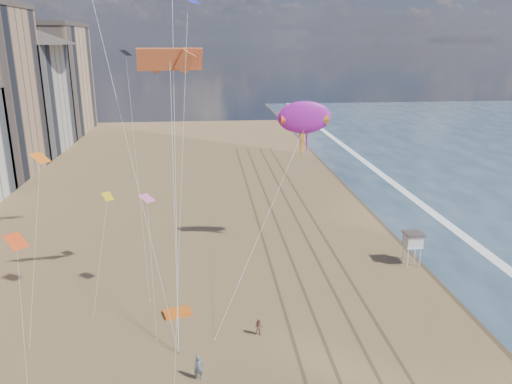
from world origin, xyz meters
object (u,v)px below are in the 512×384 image
(kite_flyer_a, at_px, (199,368))
(kite_flyer_b, at_px, (259,327))
(lifeguard_stand, at_px, (413,240))
(grounded_kite, at_px, (177,312))
(show_kite, at_px, (304,118))

(kite_flyer_a, distance_m, kite_flyer_b, 6.88)
(lifeguard_stand, height_order, grounded_kite, lifeguard_stand)
(kite_flyer_a, bearing_deg, kite_flyer_b, 45.13)
(lifeguard_stand, xyz_separation_m, kite_flyer_a, (-22.18, -16.66, -1.82))
(grounded_kite, distance_m, show_kite, 23.59)
(lifeguard_stand, height_order, show_kite, show_kite)
(grounded_kite, bearing_deg, show_kite, 26.99)
(grounded_kite, xyz_separation_m, kite_flyer_b, (6.69, -4.00, 0.60))
(show_kite, distance_m, kite_flyer_b, 22.89)
(show_kite, bearing_deg, grounded_kite, -136.22)
(grounded_kite, relative_size, kite_flyer_a, 1.23)
(show_kite, xyz_separation_m, kite_flyer_b, (-6.53, -16.67, -14.27))
(lifeguard_stand, xyz_separation_m, kite_flyer_b, (-17.45, -11.67, -2.04))
(show_kite, height_order, kite_flyer_b, show_kite)
(lifeguard_stand, bearing_deg, show_kite, 155.43)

